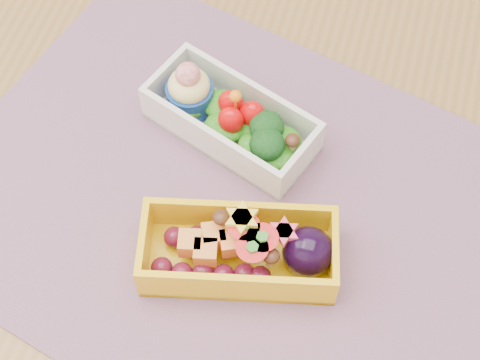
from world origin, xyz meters
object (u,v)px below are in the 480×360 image
(placemat, at_px, (230,204))
(bento_white, at_px, (230,119))
(bento_yellow, at_px, (243,251))
(table, at_px, (195,269))

(placemat, bearing_deg, bento_white, 106.09)
(bento_white, height_order, bento_yellow, bento_white)
(table, relative_size, bento_white, 6.86)
(table, distance_m, placemat, 0.11)
(table, distance_m, bento_white, 0.16)
(table, xyz_separation_m, bento_white, (0.01, 0.10, 0.12))
(placemat, height_order, bento_yellow, bento_yellow)
(bento_yellow, bearing_deg, bento_white, 97.78)
(bento_yellow, bearing_deg, table, 143.96)
(placemat, relative_size, bento_yellow, 2.89)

